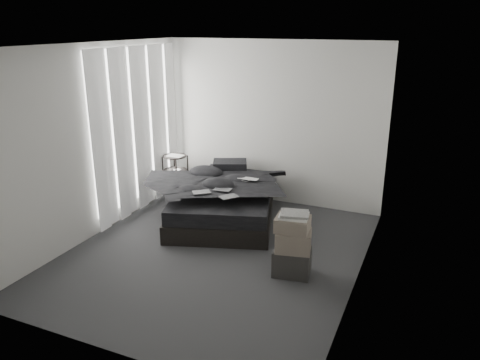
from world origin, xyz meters
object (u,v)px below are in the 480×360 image
at_px(laptop, 247,176).
at_px(box_lower, 292,262).
at_px(side_stand, 176,176).
at_px(bed, 223,211).

xyz_separation_m(laptop, box_lower, (1.12, -1.29, -0.54)).
bearing_deg(laptop, box_lower, -48.79).
bearing_deg(box_lower, side_stand, 146.71).
relative_size(laptop, box_lower, 0.71).
bearing_deg(box_lower, bed, 141.75).
xyz_separation_m(bed, box_lower, (1.44, -1.13, 0.03)).
distance_m(laptop, side_stand, 1.58).
xyz_separation_m(side_stand, box_lower, (2.60, -1.71, -0.20)).
distance_m(bed, box_lower, 1.83).
relative_size(laptop, side_stand, 0.43).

